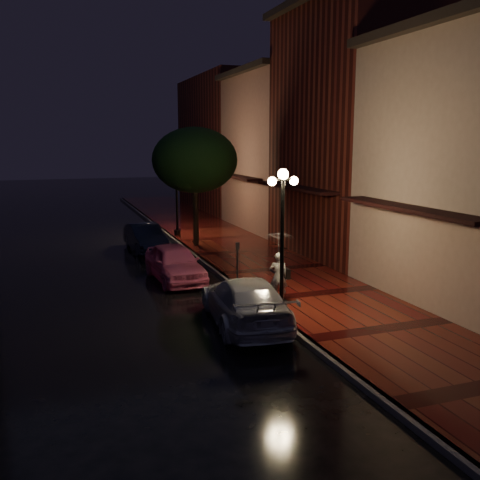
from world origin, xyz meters
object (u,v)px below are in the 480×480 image
object	(u,v)px
woman_with_umbrella	(279,256)
parking_meter	(237,258)
street_tree	(195,162)
streetlamp_far	(177,191)
pink_car	(175,263)
navy_car	(145,238)
streetlamp_near	(282,231)
silver_car	(245,301)

from	to	relation	value
woman_with_umbrella	parking_meter	xyz separation A→B (m)	(-0.45, 2.69, -0.60)
street_tree	woman_with_umbrella	world-z (taller)	street_tree
street_tree	woman_with_umbrella	distance (m)	10.51
streetlamp_far	parking_meter	bearing A→B (deg)	-91.09
streetlamp_far	pink_car	world-z (taller)	streetlamp_far
navy_car	street_tree	bearing A→B (deg)	-6.43
streetlamp_far	street_tree	xyz separation A→B (m)	(0.26, -3.01, 1.64)
streetlamp_near	street_tree	xyz separation A→B (m)	(0.26, 10.99, 1.64)
navy_car	silver_car	distance (m)	11.63
streetlamp_far	street_tree	world-z (taller)	street_tree
street_tree	woman_with_umbrella	xyz separation A→B (m)	(-0.01, -10.19, -2.59)
silver_car	woman_with_umbrella	size ratio (longest dim) A/B	2.12
pink_car	parking_meter	world-z (taller)	parking_meter
street_tree	woman_with_umbrella	bearing A→B (deg)	-90.03
silver_car	street_tree	bearing A→B (deg)	-91.80
pink_car	silver_car	xyz separation A→B (m)	(0.81, -5.58, 0.00)
silver_car	streetlamp_near	bearing A→B (deg)	-154.06
streetlamp_near	woman_with_umbrella	world-z (taller)	streetlamp_near
woman_with_umbrella	streetlamp_near	bearing A→B (deg)	97.26
navy_car	streetlamp_far	bearing A→B (deg)	48.27
pink_car	streetlamp_near	bearing A→B (deg)	-70.21
woman_with_umbrella	streetlamp_far	bearing A→B (deg)	-64.16
streetlamp_near	street_tree	distance (m)	11.12
street_tree	navy_car	xyz separation A→B (m)	(-2.52, 0.12, -3.59)
streetlamp_far	pink_car	xyz separation A→B (m)	(-2.17, -8.91, -1.90)
navy_car	streetlamp_near	bearing A→B (deg)	-82.27
street_tree	streetlamp_near	bearing A→B (deg)	-91.35
navy_car	woman_with_umbrella	bearing A→B (deg)	-80.07
streetlamp_near	pink_car	distance (m)	5.85
streetlamp_far	parking_meter	world-z (taller)	streetlamp_far
parking_meter	streetlamp_far	bearing A→B (deg)	96.71
pink_car	navy_car	distance (m)	6.02
streetlamp_far	woman_with_umbrella	size ratio (longest dim) A/B	1.89
woman_with_umbrella	silver_car	bearing A→B (deg)	63.35
pink_car	woman_with_umbrella	distance (m)	5.02
silver_car	parking_meter	bearing A→B (deg)	-100.07
street_tree	navy_car	bearing A→B (deg)	177.32
streetlamp_near	parking_meter	distance (m)	3.82
streetlamp_far	silver_car	world-z (taller)	streetlamp_far
streetlamp_near	streetlamp_far	world-z (taller)	same
street_tree	navy_car	distance (m)	4.39
street_tree	pink_car	xyz separation A→B (m)	(-2.43, -5.90, -3.55)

